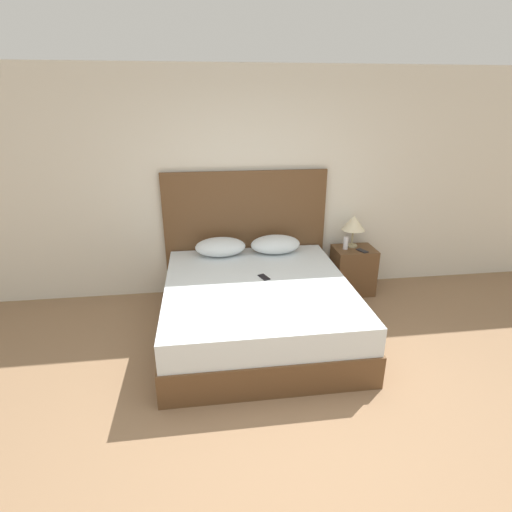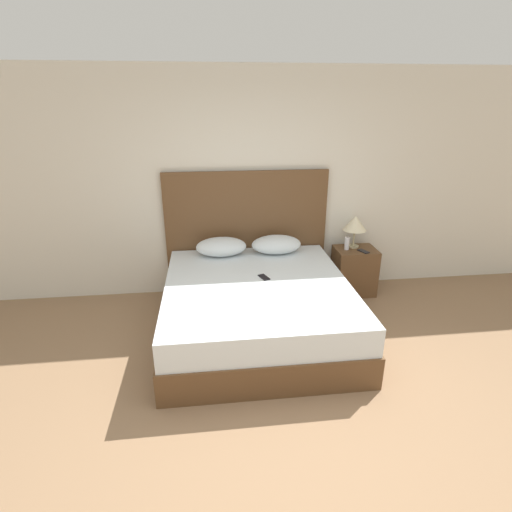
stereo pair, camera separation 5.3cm
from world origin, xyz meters
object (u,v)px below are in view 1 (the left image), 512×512
object	(u,v)px
phone_on_bed	(264,277)
bed	(257,308)
nightstand	(353,270)
phone_on_nightstand	(362,251)
table_lamp	(354,223)

from	to	relation	value
phone_on_bed	bed	bearing A→B (deg)	-127.81
phone_on_bed	nightstand	bearing A→B (deg)	29.04
nightstand	phone_on_nightstand	bearing A→B (deg)	-60.54
nightstand	table_lamp	bearing A→B (deg)	99.40
phone_on_bed	table_lamp	xyz separation A→B (m)	(1.24, 0.78, 0.30)
phone_on_nightstand	phone_on_bed	bearing A→B (deg)	-155.50
phone_on_nightstand	bed	bearing A→B (deg)	-153.15
bed	table_lamp	xyz separation A→B (m)	(1.33, 0.89, 0.61)
nightstand	phone_on_nightstand	distance (m)	0.32
phone_on_bed	nightstand	xyz separation A→B (m)	(1.26, 0.70, -0.30)
bed	table_lamp	distance (m)	1.71
table_lamp	phone_on_bed	bearing A→B (deg)	-147.99
bed	phone_on_nightstand	distance (m)	1.59
bed	phone_on_nightstand	world-z (taller)	phone_on_nightstand
table_lamp	phone_on_nightstand	size ratio (longest dim) A/B	2.43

